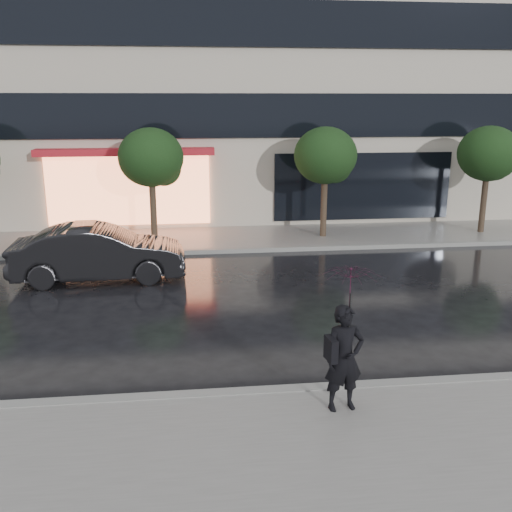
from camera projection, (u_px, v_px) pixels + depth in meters
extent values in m
plane|color=black|center=(287.00, 368.00, 10.71)|extent=(120.00, 120.00, 0.00)
cube|color=slate|center=(327.00, 475.00, 7.58)|extent=(60.00, 4.50, 0.12)
cube|color=slate|center=(240.00, 238.00, 20.51)|extent=(60.00, 3.50, 0.12)
cube|color=gray|center=(297.00, 391.00, 9.73)|extent=(60.00, 0.25, 0.14)
cube|color=gray|center=(244.00, 250.00, 18.83)|extent=(60.00, 0.25, 0.14)
cube|color=#B4AB98|center=(223.00, 4.00, 25.56)|extent=(30.00, 12.00, 18.00)
cube|color=black|center=(235.00, 116.00, 21.00)|extent=(28.00, 0.12, 1.60)
cube|color=black|center=(234.00, 23.00, 20.16)|extent=(28.00, 0.12, 1.60)
cube|color=#FF8C59|center=(129.00, 190.00, 21.26)|extent=(6.00, 0.10, 2.60)
cube|color=#B41B27|center=(125.00, 152.00, 20.56)|extent=(6.40, 0.70, 0.25)
cube|color=black|center=(363.00, 186.00, 22.27)|extent=(7.00, 0.10, 2.60)
cylinder|color=#33261C|center=(154.00, 213.00, 19.67)|extent=(0.22, 0.22, 2.20)
ellipsoid|color=black|center=(151.00, 157.00, 19.16)|extent=(2.20, 2.20, 1.98)
sphere|color=black|center=(164.00, 168.00, 19.50)|extent=(1.20, 1.20, 1.20)
cylinder|color=#33261C|center=(324.00, 209.00, 20.33)|extent=(0.22, 0.22, 2.20)
ellipsoid|color=black|center=(325.00, 155.00, 19.82)|extent=(2.20, 2.20, 1.98)
sphere|color=black|center=(335.00, 166.00, 20.16)|extent=(1.20, 1.20, 1.20)
cylinder|color=#33261C|center=(483.00, 206.00, 20.99)|extent=(0.22, 0.22, 2.20)
ellipsoid|color=black|center=(489.00, 154.00, 20.48)|extent=(2.20, 2.20, 1.98)
sphere|color=black|center=(495.00, 164.00, 20.82)|extent=(1.20, 1.20, 1.20)
imported|color=black|center=(99.00, 253.00, 15.78)|extent=(4.77, 1.83, 1.55)
imported|color=black|center=(344.00, 358.00, 8.88)|extent=(0.69, 0.50, 1.73)
imported|color=#35091E|center=(351.00, 291.00, 8.61)|extent=(1.00, 1.01, 0.80)
cylinder|color=black|center=(349.00, 320.00, 8.73)|extent=(0.02, 0.02, 0.87)
cube|color=black|center=(331.00, 349.00, 8.71)|extent=(0.16, 0.34, 0.37)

